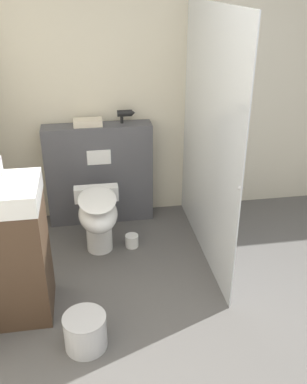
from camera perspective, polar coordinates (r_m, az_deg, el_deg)
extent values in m
cube|color=beige|center=(4.12, -2.46, 13.35)|extent=(8.00, 0.06, 2.50)
cube|color=#4C4C51|center=(4.19, -7.19, 2.42)|extent=(1.01, 0.22, 0.98)
cube|color=white|center=(4.00, -7.29, 4.59)|extent=(0.22, 0.01, 0.14)
cube|color=silver|center=(3.49, 7.26, 6.78)|extent=(0.01, 1.62, 2.05)
sphere|color=#B2B2B7|center=(2.82, 11.49, 0.59)|extent=(0.04, 0.04, 0.04)
cylinder|color=white|center=(3.84, -7.28, -5.04)|extent=(0.23, 0.23, 0.39)
ellipsoid|color=white|center=(3.65, -7.40, -2.85)|extent=(0.33, 0.53, 0.25)
ellipsoid|color=white|center=(3.58, -7.53, -0.96)|extent=(0.32, 0.52, 0.02)
cube|color=white|center=(3.88, -7.64, -0.19)|extent=(0.39, 0.11, 0.14)
cube|color=#473323|center=(3.16, -18.20, -8.57)|extent=(0.47, 0.47, 0.89)
cube|color=white|center=(2.91, -19.63, -0.24)|extent=(0.48, 0.47, 0.14)
cylinder|color=silver|center=(2.97, -19.68, 3.29)|extent=(0.02, 0.02, 0.14)
cylinder|color=black|center=(4.02, -3.88, 10.44)|extent=(0.14, 0.06, 0.06)
cone|color=black|center=(4.03, -2.68, 10.51)|extent=(0.03, 0.05, 0.05)
cylinder|color=black|center=(4.03, -4.25, 9.74)|extent=(0.03, 0.03, 0.09)
cube|color=beige|center=(3.99, -8.75, 9.15)|extent=(0.26, 0.13, 0.06)
cylinder|color=white|center=(3.92, -2.91, -6.51)|extent=(0.12, 0.12, 0.11)
cylinder|color=silver|center=(2.99, -9.06, -17.99)|extent=(0.28, 0.28, 0.24)
cylinder|color=silver|center=(2.90, -9.24, -16.26)|extent=(0.29, 0.29, 0.01)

